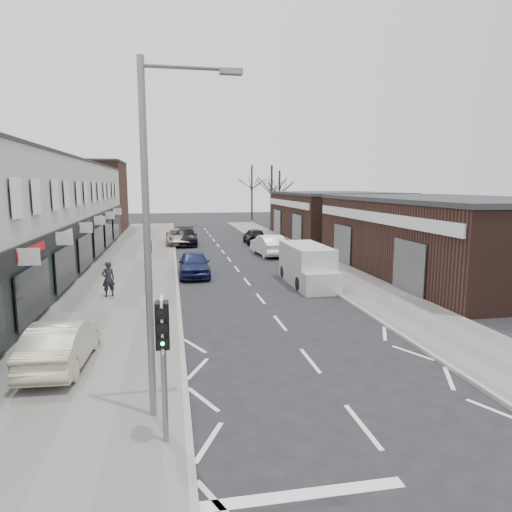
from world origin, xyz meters
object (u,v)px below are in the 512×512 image
parked_car_left_b (186,237)px  parked_car_right_a (269,245)px  traffic_light (163,337)px  warning_sign (151,251)px  parked_car_left_c (180,237)px  parked_car_left_a (194,264)px  street_lamp (155,223)px  pedestrian (108,279)px  white_van (307,266)px  sedan_on_pavement (62,343)px  parked_car_right_b (255,236)px

parked_car_left_b → parked_car_right_a: bearing=-49.1°
traffic_light → warning_sign: traffic_light is taller
traffic_light → parked_car_left_c: bearing=88.3°
parked_car_left_a → parked_car_right_a: bearing=50.3°
street_lamp → parked_car_right_a: bearing=72.1°
pedestrian → parked_car_left_a: pedestrian is taller
warning_sign → parked_car_left_b: (2.29, 18.89, -1.45)m
parked_car_right_a → pedestrian: bearing=43.8°
street_lamp → parked_car_left_b: size_ratio=1.54×
white_van → sedan_on_pavement: 14.65m
warning_sign → parked_car_right_a: 14.22m
traffic_light → parked_car_right_b: size_ratio=0.72×
warning_sign → parked_car_right_a: warning_sign is taller
street_lamp → sedan_on_pavement: (-2.94, 3.53, -3.81)m
parked_car_right_b → pedestrian: bearing=61.8°
street_lamp → parked_car_left_c: street_lamp is taller
sedan_on_pavement → parked_car_right_a: bearing=-114.5°
parked_car_left_c → traffic_light: bearing=-92.3°
street_lamp → parked_car_left_a: 17.53m
parked_car_left_c → parked_car_right_a: parked_car_right_a is taller
parked_car_left_a → parked_car_right_b: 15.68m
traffic_light → parked_car_left_b: (1.53, 32.90, -1.66)m
pedestrian → parked_car_left_b: 20.01m
traffic_light → pedestrian: size_ratio=1.81×
pedestrian → parked_car_right_a: pedestrian is taller
warning_sign → parked_car_right_b: bearing=65.0°
warning_sign → parked_car_right_a: bearing=53.4°
white_van → street_lamp: bearing=-119.8°
traffic_light → parked_car_right_a: (7.68, 25.37, -1.60)m
warning_sign → street_lamp: bearing=-87.2°
sedan_on_pavement → parked_car_right_b: (10.96, 27.83, -0.08)m
sedan_on_pavement → white_van: bearing=-133.7°
warning_sign → pedestrian: (-2.04, -0.65, -1.23)m
traffic_light → parked_car_right_a: size_ratio=0.63×
parked_car_left_b → parked_car_left_c: size_ratio=0.98×
traffic_light → sedan_on_pavement: 5.87m
parked_car_left_b → parked_car_right_a: 9.72m
traffic_light → parked_car_left_c: (1.00, 32.97, -1.68)m
sedan_on_pavement → parked_car_left_c: size_ratio=0.79×
warning_sign → parked_car_left_b: warning_sign is taller
pedestrian → parked_car_left_c: size_ratio=0.32×
street_lamp → parked_car_right_b: bearing=75.6°
street_lamp → white_van: (7.71, 13.58, -3.60)m
parked_car_right_a → parked_car_left_b: bearing=-55.8°
sedan_on_pavement → pedestrian: pedestrian is taller
traffic_light → parked_car_left_b: size_ratio=0.60×
sedan_on_pavement → parked_car_left_c: sedan_on_pavement is taller
white_van → sedan_on_pavement: size_ratio=1.33×
street_lamp → parked_car_left_b: (1.66, 31.69, -3.86)m
warning_sign → parked_car_left_c: size_ratio=0.51×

